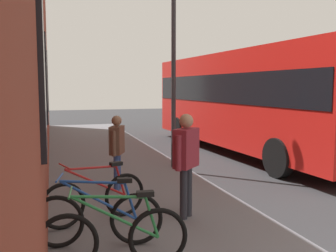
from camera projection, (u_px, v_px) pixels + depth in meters
The scene contains 10 objects.
ground at pixel (248, 183), 8.96m from camera, with size 60.00×60.00×0.00m, color #2D2D30.
sidewalk_pavement at pixel (118, 170), 10.04m from camera, with size 24.00×3.50×0.12m, color slate.
station_facade at pixel (33, 38), 10.01m from camera, with size 22.00×0.65×7.09m.
bicycle_mid_rack at pixel (114, 238), 4.40m from camera, with size 0.48×1.77×0.97m.
bicycle_beside_lamp at pixel (98, 218), 5.07m from camera, with size 0.54×1.75×0.97m.
bicycle_nearest_sign at pixel (96, 198), 5.98m from camera, with size 0.67×1.71×0.97m.
city_bus at pixel (248, 97), 12.82m from camera, with size 10.61×3.04×3.35m.
pedestrian_crossing_street at pixel (186, 155), 6.13m from camera, with size 0.52×0.52×1.71m.
pedestrian_by_facade at pixel (117, 145), 7.80m from camera, with size 0.55×0.39×1.56m.
street_lamp at pixel (174, 49), 9.84m from camera, with size 0.28×0.28×5.28m.
Camera 1 is at (-1.81, 3.41, 2.26)m, focal length 40.46 mm.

